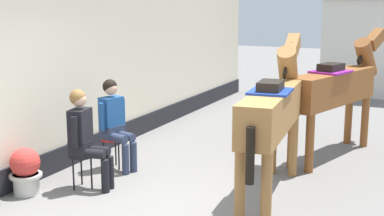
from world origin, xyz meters
TOP-DOWN VIEW (x-y plane):
  - ground_plane at (0.00, 3.00)m, footprint 40.00×40.00m
  - pub_facade_wall at (-2.55, 1.50)m, footprint 0.34×14.00m
  - seated_visitor_near at (-1.54, 0.20)m, footprint 0.61×0.48m
  - seated_visitor_far at (-1.66, 1.11)m, footprint 0.61×0.48m
  - saddled_horse_near at (0.82, 1.09)m, footprint 0.65×2.99m
  - saddled_horse_far at (1.24, 3.30)m, footprint 1.12×2.91m
  - flower_planter_far at (-2.15, -0.32)m, footprint 0.43×0.43m

SIDE VIEW (x-z plane):
  - ground_plane at x=0.00m, z-range 0.00..0.00m
  - flower_planter_far at x=-2.15m, z-range 0.01..0.65m
  - seated_visitor_near at x=-1.54m, z-range 0.08..1.47m
  - seated_visitor_far at x=-1.66m, z-range 0.08..1.47m
  - saddled_horse_near at x=0.82m, z-range 0.13..2.19m
  - saddled_horse_far at x=1.24m, z-range 0.13..2.19m
  - pub_facade_wall at x=-2.55m, z-range -0.16..3.24m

